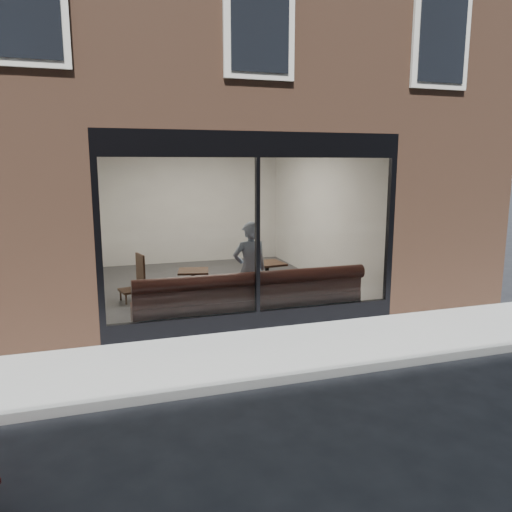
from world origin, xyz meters
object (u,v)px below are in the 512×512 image
object	(u,v)px
cafe_table_left	(193,271)
cafe_chair_left	(132,290)
person	(250,270)
banquette	(250,309)
cafe_table_right	(267,264)

from	to	relation	value
cafe_table_left	cafe_chair_left	bearing A→B (deg)	140.43
person	cafe_chair_left	bearing A→B (deg)	-43.77
banquette	cafe_chair_left	distance (m)	2.66
banquette	cafe_table_left	size ratio (longest dim) A/B	7.23
person	cafe_table_right	distance (m)	1.19
cafe_table_right	cafe_chair_left	distance (m)	2.73
person	cafe_chair_left	distance (m)	2.60
person	cafe_chair_left	size ratio (longest dim) A/B	3.83
person	cafe_table_left	xyz separation A→B (m)	(-0.87, 0.73, -0.12)
cafe_table_left	cafe_table_right	distance (m)	1.55
cafe_table_left	cafe_chair_left	xyz separation A→B (m)	(-1.07, 0.88, -0.50)
cafe_chair_left	banquette	bearing A→B (deg)	120.66
banquette	cafe_table_left	distance (m)	1.38
banquette	person	xyz separation A→B (m)	(0.08, 0.28, 0.63)
cafe_chair_left	cafe_table_left	bearing A→B (deg)	126.67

